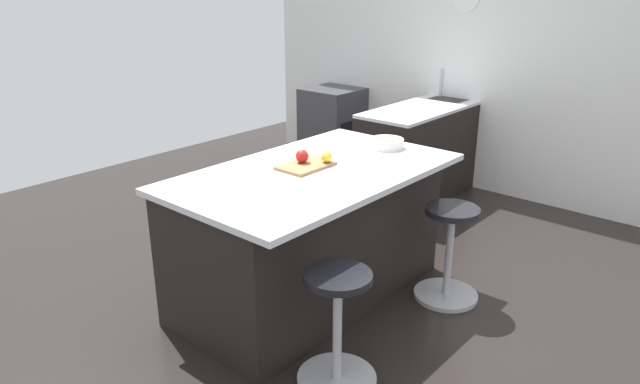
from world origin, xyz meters
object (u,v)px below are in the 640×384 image
oven_range (333,126)px  stool_by_window (449,256)px  cutting_board (306,166)px  apple_yellow (327,157)px  apple_red (302,156)px  fruit_bowl (387,143)px  kitchen_island (309,233)px  stool_middle (337,332)px

oven_range → stool_by_window: size_ratio=1.33×
oven_range → cutting_board: bearing=36.3°
apple_yellow → apple_red: bearing=-47.6°
stool_by_window → apple_red: (0.58, -0.81, 0.68)m
oven_range → apple_yellow: bearing=38.8°
apple_yellow → fruit_bowl: (-0.60, 0.06, -0.02)m
kitchen_island → fruit_bowl: size_ratio=7.83×
cutting_board → apple_yellow: apple_yellow is taller
oven_range → apple_red: size_ratio=10.13×
fruit_bowl → stool_by_window: bearing=78.5°
stool_by_window → cutting_board: size_ratio=1.85×
oven_range → kitchen_island: size_ratio=0.47×
stool_by_window → oven_range: bearing=-126.2°
stool_middle → stool_by_window: bearing=180.0°
stool_by_window → apple_red: size_ratio=7.62×
apple_yellow → fruit_bowl: size_ratio=0.30×
apple_yellow → fruit_bowl: bearing=174.0°
stool_by_window → cutting_board: cutting_board is taller
apple_yellow → apple_red: apple_red is taller
oven_range → cutting_board: (2.50, 1.84, 0.50)m
stool_middle → cutting_board: 1.16m
oven_range → cutting_board: cutting_board is taller
kitchen_island → stool_middle: 0.96m
oven_range → stool_middle: size_ratio=1.33×
stool_middle → oven_range: bearing=-140.0°
apple_yellow → oven_range: bearing=-141.2°
stool_by_window → apple_red: 1.21m
kitchen_island → apple_red: apple_red is taller
kitchen_island → apple_red: bearing=-104.8°
oven_range → kitchen_island: bearing=36.7°
kitchen_island → apple_red: 0.53m
oven_range → stool_middle: 4.06m
oven_range → stool_by_window: (1.91, 2.61, -0.13)m
kitchen_island → cutting_board: bearing=-103.4°
stool_by_window → stool_middle: (1.20, 0.00, 0.00)m
oven_range → apple_yellow: apple_yellow is taller
kitchen_island → oven_range: bearing=-143.3°
fruit_bowl → kitchen_island: bearing=-8.4°
kitchen_island → apple_yellow: size_ratio=26.09×
stool_middle → apple_red: size_ratio=7.62×
stool_by_window → stool_middle: 1.20m
apple_red → kitchen_island: bearing=75.2°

